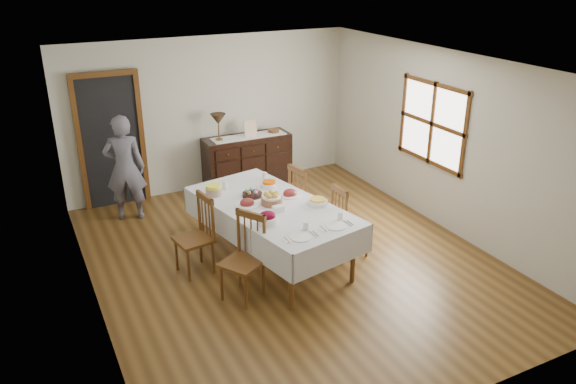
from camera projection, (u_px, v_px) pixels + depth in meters
name	position (u px, v px, depth m)	size (l,w,h in m)	color
ground	(291.00, 259.00, 7.56)	(6.00, 6.00, 0.00)	brown
room_shell	(267.00, 136.00, 7.21)	(5.02, 6.02, 2.65)	silver
dining_table	(272.00, 211.00, 7.23)	(1.68, 2.61, 0.83)	silver
chair_left_near	(245.00, 257.00, 6.56)	(0.60, 0.60, 1.05)	#593415
chair_left_far	(197.00, 234.00, 7.11)	(0.49, 0.49, 1.03)	#593415
chair_right_near	(347.00, 220.00, 7.50)	(0.43, 0.43, 1.01)	#593415
chair_right_far	(305.00, 198.00, 8.14)	(0.49, 0.49, 1.04)	#593415
sideboard	(247.00, 161.00, 9.83)	(1.52, 0.55, 0.91)	black
person	(124.00, 165.00, 8.44)	(0.55, 0.35, 1.76)	#5B5A68
bread_basket	(272.00, 199.00, 7.18)	(0.27, 0.27, 0.17)	brown
egg_basket	(252.00, 194.00, 7.43)	(0.26, 0.26, 0.10)	black
ham_platter_a	(247.00, 203.00, 7.16)	(0.32, 0.32, 0.11)	white
ham_platter_b	(290.00, 194.00, 7.46)	(0.29, 0.29, 0.11)	white
beet_bowl	(267.00, 218.00, 6.66)	(0.24, 0.24, 0.16)	white
carrot_bowl	(269.00, 184.00, 7.74)	(0.23, 0.23, 0.08)	white
pineapple_bowl	(214.00, 190.00, 7.46)	(0.22, 0.22, 0.14)	tan
casserole_dish	(318.00, 202.00, 7.19)	(0.26, 0.26, 0.08)	white
butter_dish	(278.00, 209.00, 7.00)	(0.16, 0.12, 0.07)	white
setting_left	(302.00, 233.00, 6.41)	(0.44, 0.31, 0.10)	white
setting_right	(337.00, 222.00, 6.67)	(0.44, 0.31, 0.10)	white
glass_far_a	(225.00, 185.00, 7.66)	(0.07, 0.07, 0.11)	white
glass_far_b	(264.00, 176.00, 7.99)	(0.07, 0.07, 0.10)	white
runner	(249.00, 136.00, 9.64)	(1.30, 0.35, 0.01)	white
table_lamp	(218.00, 120.00, 9.30)	(0.26, 0.26, 0.46)	brown
picture_frame	(250.00, 129.00, 9.59)	(0.22, 0.08, 0.28)	beige
deco_bowl	(274.00, 131.00, 9.85)	(0.20, 0.20, 0.06)	#593415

